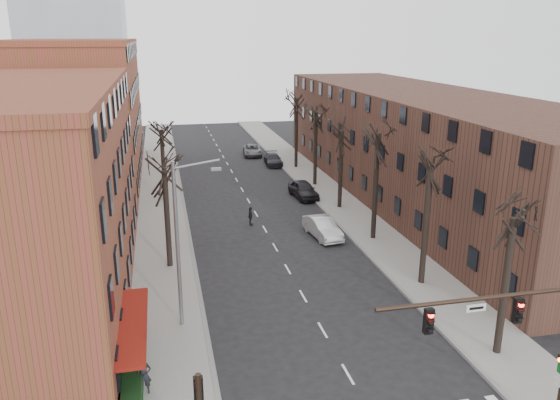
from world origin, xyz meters
TOP-DOWN VIEW (x-y plane):
  - sidewalk_left at (-8.00, 35.00)m, footprint 4.00×90.00m
  - sidewalk_right at (8.00, 35.00)m, footprint 4.00×90.00m
  - building_left_near at (-16.00, 15.00)m, footprint 12.00×26.00m
  - building_left_far at (-16.00, 44.00)m, footprint 12.00×28.00m
  - building_right at (16.00, 30.00)m, footprint 12.00×50.00m
  - awning_left at (-9.40, 6.00)m, footprint 1.20×7.00m
  - hedge at (-9.50, 5.00)m, footprint 0.80×6.00m
  - tree_right_a at (7.60, 4.00)m, footprint 5.20×5.20m
  - tree_right_b at (7.60, 12.00)m, footprint 5.20×5.20m
  - tree_right_c at (7.60, 20.00)m, footprint 5.20×5.20m
  - tree_right_d at (7.60, 28.00)m, footprint 5.20×5.20m
  - tree_right_e at (7.60, 36.00)m, footprint 5.20×5.20m
  - tree_right_f at (7.60, 44.00)m, footprint 5.20×5.20m
  - tree_left_a at (-7.60, 18.00)m, footprint 5.20×5.20m
  - tree_left_b at (-7.60, 34.00)m, footprint 5.20×5.20m
  - signal_mast_arm at (5.45, -1.00)m, footprint 8.14×0.30m
  - streetlight at (-7.03, 10.00)m, footprint 2.45×0.22m
  - silver_sedan at (4.00, 21.34)m, footprint 2.16×4.76m
  - parked_car_near at (5.30, 31.96)m, footprint 2.33×4.87m
  - parked_car_mid at (5.30, 46.06)m, footprint 2.18×4.75m
  - parked_car_far at (3.80, 52.01)m, footprint 2.69×5.05m
  - pedestrian_a at (-9.02, 4.42)m, footprint 0.64×0.42m
  - pedestrian_crossing at (-0.94, 25.19)m, footprint 0.42×0.93m

SIDE VIEW (x-z plane):
  - awning_left at x=-9.40m, z-range -0.07..0.07m
  - tree_right_a at x=7.60m, z-range -5.00..5.00m
  - tree_right_b at x=7.60m, z-range -5.40..5.40m
  - tree_right_c at x=7.60m, z-range -5.80..5.80m
  - tree_right_d at x=7.60m, z-range -5.00..5.00m
  - tree_right_e at x=7.60m, z-range -5.40..5.40m
  - tree_right_f at x=7.60m, z-range -5.80..5.80m
  - tree_left_a at x=-7.60m, z-range -4.75..4.75m
  - tree_left_b at x=-7.60m, z-range -4.75..4.75m
  - sidewalk_left at x=-8.00m, z-range 0.00..0.15m
  - sidewalk_right at x=8.00m, z-range 0.00..0.15m
  - hedge at x=-9.50m, z-range 0.15..1.15m
  - parked_car_mid at x=5.30m, z-range 0.00..1.35m
  - parked_car_far at x=3.80m, z-range 0.00..1.35m
  - silver_sedan at x=4.00m, z-range 0.00..1.51m
  - pedestrian_crossing at x=-0.94m, z-range 0.00..1.57m
  - parked_car_near at x=5.30m, z-range 0.00..1.61m
  - pedestrian_a at x=-9.02m, z-range 0.15..1.89m
  - signal_mast_arm at x=5.45m, z-range 0.80..8.00m
  - building_right at x=16.00m, z-range 0.00..10.00m
  - streetlight at x=-7.03m, z-range 0.50..9.53m
  - building_left_near at x=-16.00m, z-range 0.00..12.00m
  - building_left_far at x=-16.00m, z-range 0.00..14.00m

